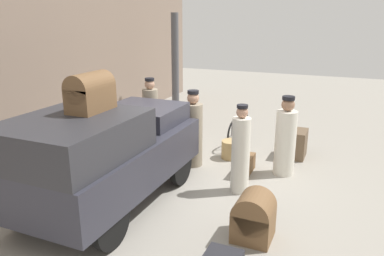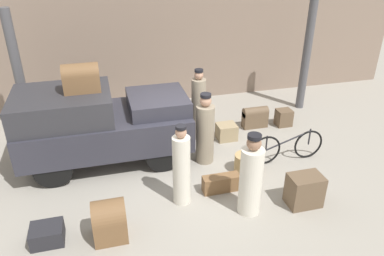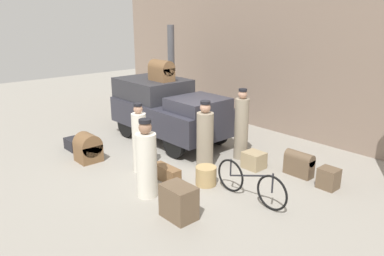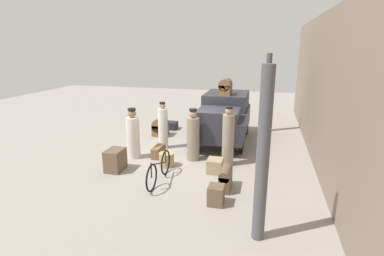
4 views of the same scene
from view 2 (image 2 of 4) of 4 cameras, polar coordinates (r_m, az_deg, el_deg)
name	(u,v)px [view 2 (image 2 of 4)]	position (r m, az deg, el deg)	size (l,w,h in m)	color
ground_plane	(186,171)	(8.33, -0.99, -6.59)	(30.00, 30.00, 0.00)	gray
station_building_facade	(151,29)	(11.17, -6.28, 14.82)	(16.00, 0.15, 4.50)	gray
canopy_pillar_left	(19,78)	(9.86, -24.81, 6.94)	(0.23, 0.23, 3.25)	#4C4C51
canopy_pillar_right	(307,55)	(11.29, 17.06, 10.64)	(0.23, 0.23, 3.25)	#4C4C51
truck	(99,122)	(8.51, -13.94, 0.88)	(3.69, 1.77, 1.74)	black
bicycle	(287,147)	(8.78, 14.34, -2.80)	(1.77, 0.04, 0.75)	black
wicker_basket	(245,163)	(8.30, 8.05, -5.34)	(0.46, 0.46, 0.42)	tan
porter_standing_middle	(199,107)	(9.30, 1.01, 3.19)	(0.36, 0.36, 1.82)	gray
porter_carrying_trunk	(205,132)	(8.33, 2.01, -0.56)	(0.41, 0.41, 1.66)	gray
porter_lifting_near_truck	(181,168)	(7.05, -1.62, -6.13)	(0.34, 0.34, 1.66)	silver
porter_with_bicycle	(251,178)	(6.90, 8.97, -7.58)	(0.42, 0.42, 1.64)	silver
trunk_large_brown	(255,117)	(10.19, 9.59, 1.73)	(0.67, 0.27, 0.58)	brown
suitcase_small_leather	(304,190)	(7.55, 16.77, -9.07)	(0.64, 0.45, 0.64)	brown
trunk_barrel_dark	(109,220)	(6.68, -12.48, -13.55)	(0.56, 0.56, 0.73)	brown
trunk_wicker_pale	(284,118)	(10.48, 13.80, 1.55)	(0.40, 0.35, 0.45)	brown
suitcase_black_upright	(226,132)	(9.54, 5.27, -0.57)	(0.48, 0.43, 0.40)	#9E8966
suitcase_tan_flat	(47,234)	(7.00, -21.20, -14.87)	(0.54, 0.45, 0.31)	#232328
trunk_umber_medium	(221,183)	(7.68, 4.45, -8.40)	(0.76, 0.25, 0.35)	brown
trunk_on_truck_roof	(81,78)	(8.11, -16.54, 7.36)	(0.74, 0.43, 0.60)	brown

